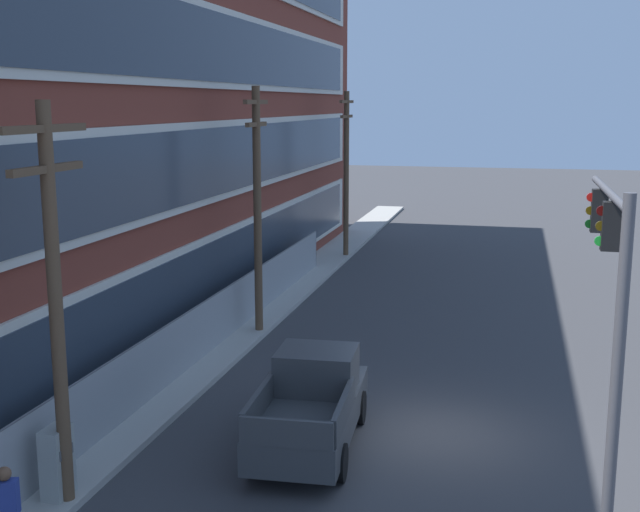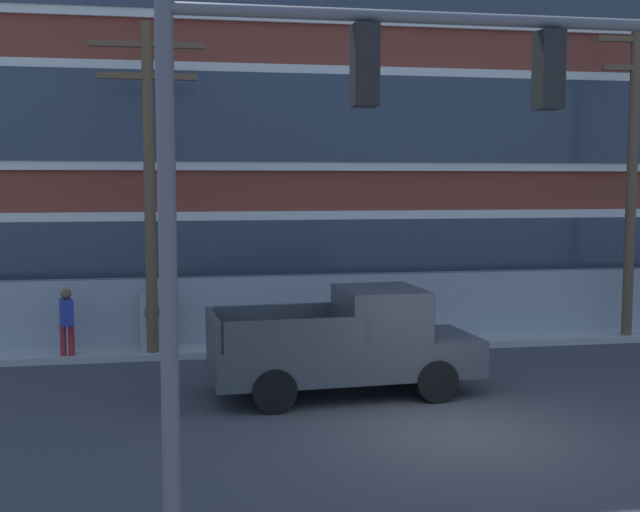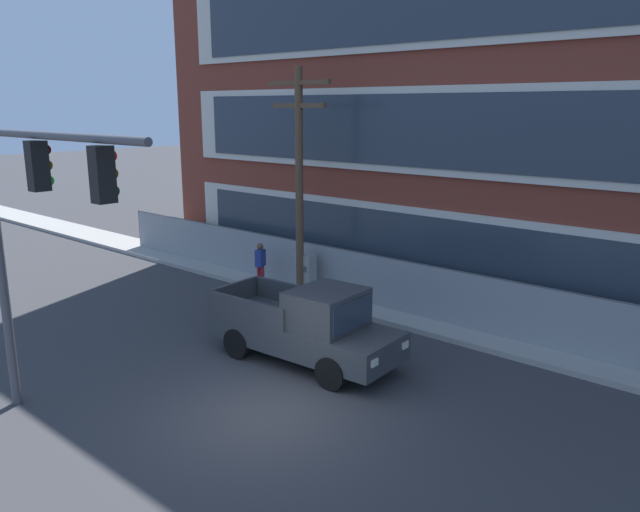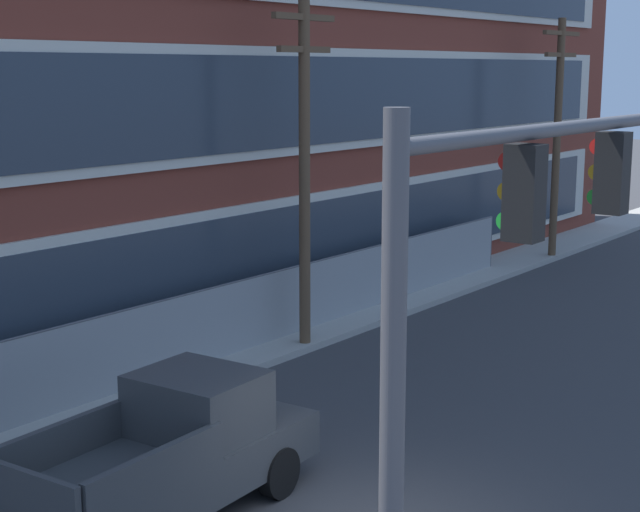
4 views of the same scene
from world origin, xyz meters
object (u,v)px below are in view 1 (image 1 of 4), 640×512
pickup_truck_dark_grey (312,404)px  electrical_cabinet (58,466)px  utility_pole_far_east (346,166)px  traffic_signal_mast (610,283)px  pedestrian_near_cabinet (7,507)px  utility_pole_near_corner (55,288)px  utility_pole_midblock (257,201)px

pickup_truck_dark_grey → electrical_cabinet: 5.55m
utility_pole_far_east → electrical_cabinet: 25.95m
traffic_signal_mast → pedestrian_near_cabinet: bearing=112.6°
pickup_truck_dark_grey → utility_pole_near_corner: bearing=135.1°
utility_pole_midblock → electrical_cabinet: bearing=179.1°
utility_pole_midblock → utility_pole_near_corner: bearing=-179.8°
electrical_cabinet → pickup_truck_dark_grey: bearing=-47.0°
utility_pole_midblock → pedestrian_near_cabinet: bearing=-179.7°
utility_pole_midblock → electrical_cabinet: size_ratio=5.25×
traffic_signal_mast → utility_pole_near_corner: bearing=102.5°
pickup_truck_dark_grey → traffic_signal_mast: bearing=-105.9°
utility_pole_near_corner → utility_pole_far_east: 25.73m
traffic_signal_mast → utility_pole_midblock: 13.84m
pickup_truck_dark_grey → utility_pole_near_corner: utility_pole_near_corner is taller
traffic_signal_mast → utility_pole_midblock: (9.78, 9.79, 0.03)m
pickup_truck_dark_grey → utility_pole_midblock: 9.63m
utility_pole_midblock → pickup_truck_dark_grey: bearing=-154.5°
electrical_cabinet → pedestrian_near_cabinet: size_ratio=0.91×
electrical_cabinet → pedestrian_near_cabinet: 1.97m
utility_pole_near_corner → pedestrian_near_cabinet: (-1.89, -0.05, -3.30)m
pedestrian_near_cabinet → utility_pole_far_east: bearing=0.1°
utility_pole_near_corner → utility_pole_midblock: utility_pole_midblock is taller
utility_pole_near_corner → pedestrian_near_cabinet: utility_pole_near_corner is taller
traffic_signal_mast → electrical_cabinet: size_ratio=4.02×
traffic_signal_mast → utility_pole_midblock: size_ratio=0.77×
utility_pole_midblock → utility_pole_far_east: utility_pole_far_east is taller
pickup_truck_dark_grey → utility_pole_midblock: size_ratio=0.65×
utility_pole_midblock → electrical_cabinet: (-11.88, 0.18, -3.67)m
traffic_signal_mast → pedestrian_near_cabinet: (-4.05, 9.71, -3.45)m
traffic_signal_mast → utility_pole_far_east: utility_pole_far_east is taller
utility_pole_far_east → pedestrian_near_cabinet: (-27.62, -0.03, -3.58)m
pickup_truck_dark_grey → electrical_cabinet: bearing=133.0°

